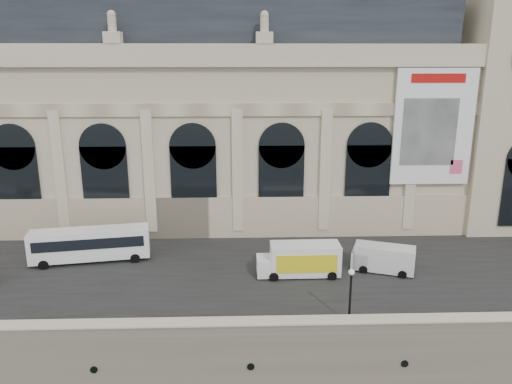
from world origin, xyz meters
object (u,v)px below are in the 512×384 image
van_c (380,258)px  box_truck (300,260)px  bus_left (90,244)px  lamp_right (350,297)px

van_c → box_truck: bearing=-174.7°
van_c → bus_left: bearing=173.6°
bus_left → van_c: 29.61m
bus_left → lamp_right: 27.62m
bus_left → lamp_right: bearing=-28.8°
box_truck → lamp_right: lamp_right is taller
bus_left → box_truck: bearing=-10.7°
van_c → lamp_right: 11.33m
bus_left → van_c: (29.42, -3.31, -0.61)m
van_c → lamp_right: bearing=-117.6°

